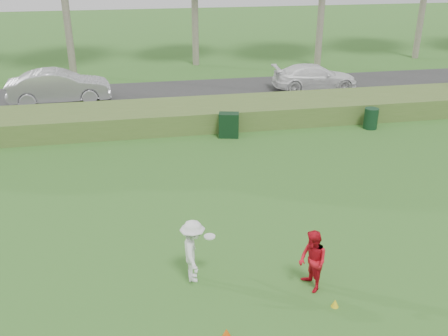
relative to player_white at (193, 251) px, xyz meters
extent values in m
plane|color=#2B6321|center=(1.42, -0.51, -0.79)|extent=(120.00, 120.00, 0.00)
cube|color=#48692A|center=(1.42, 11.49, -0.34)|extent=(80.00, 3.00, 0.90)
cube|color=#2D2D2D|center=(1.42, 16.49, -0.76)|extent=(80.00, 6.00, 0.06)
imported|color=white|center=(0.00, 0.00, 0.00)|extent=(0.66, 1.06, 1.58)
cylinder|color=white|center=(0.40, 0.00, 0.35)|extent=(0.27, 0.27, 0.03)
imported|color=red|center=(2.64, -0.88, -0.04)|extent=(0.68, 0.82, 1.51)
cone|color=#E9590C|center=(0.39, -2.12, -0.67)|extent=(0.22, 0.22, 0.24)
cone|color=yellow|center=(2.95, -1.61, -0.70)|extent=(0.17, 0.17, 0.19)
cube|color=black|center=(2.80, 9.58, -0.27)|extent=(0.93, 0.70, 1.04)
cylinder|color=#10311B|center=(9.16, 9.46, -0.33)|extent=(0.71, 0.71, 0.92)
imported|color=silver|center=(-4.69, 16.07, 0.10)|extent=(5.16, 2.12, 1.66)
imported|color=white|center=(9.02, 16.15, -0.05)|extent=(4.83, 2.27, 1.36)
camera|label=1|loc=(-1.17, -9.90, 6.53)|focal=40.00mm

